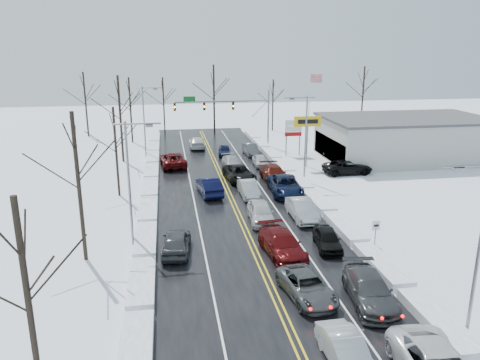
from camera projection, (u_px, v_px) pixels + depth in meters
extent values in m
plane|color=white|center=(240.00, 218.00, 39.00)|extent=(160.00, 160.00, 0.00)
cube|color=black|center=(236.00, 210.00, 40.90)|extent=(14.00, 84.00, 0.01)
cube|color=white|center=(148.00, 215.00, 39.75)|extent=(1.53, 72.00, 0.58)
cube|color=white|center=(320.00, 206.00, 42.05)|extent=(1.53, 72.00, 0.58)
cylinder|color=slate|center=(268.00, 118.00, 65.74)|extent=(0.24, 0.24, 8.00)
cylinder|color=slate|center=(222.00, 101.00, 64.07)|extent=(13.00, 0.18, 0.18)
cylinder|color=slate|center=(260.00, 109.00, 65.17)|extent=(2.33, 0.10, 2.33)
cube|color=#0C591E|center=(189.00, 99.00, 63.27)|extent=(1.60, 0.08, 0.70)
cube|color=black|center=(233.00, 106.00, 64.47)|extent=(0.32, 0.25, 1.05)
sphere|color=#3F0705|center=(233.00, 104.00, 64.24)|extent=(0.20, 0.20, 0.20)
sphere|color=orange|center=(233.00, 106.00, 64.32)|extent=(0.22, 0.22, 0.22)
sphere|color=black|center=(233.00, 108.00, 64.40)|extent=(0.20, 0.20, 0.20)
cube|color=black|center=(204.00, 106.00, 63.87)|extent=(0.32, 0.25, 1.05)
sphere|color=#3F0705|center=(204.00, 104.00, 63.63)|extent=(0.20, 0.20, 0.20)
sphere|color=orange|center=(204.00, 107.00, 63.72)|extent=(0.22, 0.22, 0.22)
sphere|color=black|center=(204.00, 109.00, 63.80)|extent=(0.20, 0.20, 0.20)
cube|color=black|center=(175.00, 107.00, 63.26)|extent=(0.32, 0.25, 1.05)
sphere|color=#3F0705|center=(175.00, 105.00, 63.03)|extent=(0.20, 0.20, 0.20)
sphere|color=orange|center=(175.00, 107.00, 63.11)|extent=(0.22, 0.22, 0.22)
sphere|color=black|center=(175.00, 109.00, 63.19)|extent=(0.20, 0.20, 0.20)
cylinder|color=slate|center=(307.00, 143.00, 54.99)|extent=(0.20, 0.20, 5.60)
cube|color=yellow|center=(308.00, 121.00, 54.27)|extent=(3.20, 0.30, 1.20)
cube|color=black|center=(308.00, 122.00, 54.11)|extent=(2.40, 0.04, 0.50)
cylinder|color=slate|center=(286.00, 140.00, 60.77)|extent=(0.16, 0.16, 4.00)
cylinder|color=slate|center=(300.00, 140.00, 61.04)|extent=(0.16, 0.16, 4.00)
cube|color=white|center=(294.00, 123.00, 60.27)|extent=(2.20, 0.22, 0.70)
cube|color=white|center=(293.00, 129.00, 60.49)|extent=(2.20, 0.22, 0.70)
cube|color=#960B0D|center=(293.00, 134.00, 60.69)|extent=(2.20, 0.22, 0.50)
cylinder|color=slate|center=(375.00, 238.00, 32.35)|extent=(0.08, 0.08, 2.20)
cube|color=white|center=(376.00, 225.00, 32.10)|extent=(0.55, 0.05, 0.70)
cube|color=black|center=(376.00, 226.00, 32.06)|extent=(0.35, 0.02, 0.15)
cylinder|color=silver|center=(309.00, 109.00, 68.35)|extent=(0.14, 0.14, 10.00)
cube|color=#A2A29E|center=(405.00, 139.00, 59.02)|extent=(20.00, 12.00, 5.00)
cube|color=#262628|center=(329.00, 149.00, 57.76)|extent=(0.10, 11.00, 2.80)
cube|color=#3F3F42|center=(407.00, 118.00, 58.28)|extent=(20.40, 12.40, 0.30)
cylinder|color=slate|center=(479.00, 253.00, 21.96)|extent=(0.18, 0.18, 9.00)
cylinder|color=slate|center=(476.00, 165.00, 20.65)|extent=(3.20, 0.12, 0.12)
cube|color=slate|center=(459.00, 169.00, 20.57)|extent=(0.50, 0.25, 0.18)
cylinder|color=slate|center=(306.00, 139.00, 48.53)|extent=(0.18, 0.18, 9.00)
cylinder|color=slate|center=(300.00, 98.00, 47.21)|extent=(3.20, 0.12, 0.12)
cube|color=slate|center=(292.00, 99.00, 47.13)|extent=(0.50, 0.25, 0.18)
cylinder|color=slate|center=(129.00, 185.00, 32.67)|extent=(0.18, 0.18, 9.00)
cylinder|color=slate|center=(137.00, 124.00, 31.60)|extent=(3.20, 0.12, 0.12)
cube|color=slate|center=(149.00, 126.00, 31.76)|extent=(0.50, 0.25, 0.18)
cylinder|color=slate|center=(144.00, 122.00, 59.24)|extent=(0.18, 0.18, 9.00)
cylinder|color=slate|center=(149.00, 88.00, 58.17)|extent=(3.20, 0.12, 0.12)
cube|color=slate|center=(155.00, 89.00, 58.33)|extent=(0.50, 0.25, 0.18)
cylinder|color=#2D231C|center=(30.00, 312.00, 17.12)|extent=(0.24, 0.24, 9.00)
cylinder|color=#2D231C|center=(79.00, 189.00, 30.18)|extent=(0.27, 0.27, 10.00)
cylinder|color=#2D231C|center=(116.00, 152.00, 43.83)|extent=(0.23, 0.23, 8.50)
cylinder|color=#2D231C|center=(121.00, 119.00, 56.72)|extent=(0.28, 0.28, 10.50)
cylinder|color=#2D231C|center=(131.00, 110.00, 68.31)|extent=(0.25, 0.25, 9.50)
cylinder|color=#2D231C|center=(86.00, 105.00, 72.84)|extent=(0.27, 0.27, 10.00)
cylinder|color=#2D231C|center=(164.00, 106.00, 75.74)|extent=(0.24, 0.24, 9.00)
cylinder|color=#2D231C|center=(214.00, 100.00, 74.78)|extent=(0.29, 0.29, 11.00)
cylinder|color=#2D231C|center=(273.00, 105.00, 78.06)|extent=(0.23, 0.23, 8.50)
cylinder|color=#2D231C|center=(363.00, 97.00, 80.68)|extent=(0.28, 0.28, 10.50)
imported|color=#45494B|center=(306.00, 297.00, 26.85)|extent=(2.91, 5.17, 1.37)
imported|color=#4F0A0B|center=(282.00, 255.00, 32.21)|extent=(2.81, 5.78, 1.62)
imported|color=silver|center=(261.00, 222.00, 38.29)|extent=(2.16, 4.87, 1.63)
imported|color=#A0A3A8|center=(249.00, 196.00, 44.75)|extent=(1.65, 4.53, 1.48)
imported|color=black|center=(239.00, 180.00, 49.96)|extent=(3.25, 5.99, 1.60)
imported|color=#9FA2A7|center=(232.00, 168.00, 55.12)|extent=(2.29, 4.75, 1.33)
imported|color=black|center=(224.00, 155.00, 61.38)|extent=(2.02, 4.09, 1.34)
imported|color=#383B3D|center=(369.00, 302.00, 26.29)|extent=(2.90, 5.69, 1.58)
imported|color=black|center=(327.00, 248.00, 33.34)|extent=(2.14, 4.27, 1.40)
imported|color=#B0B2B9|center=(302.00, 219.00, 38.96)|extent=(1.73, 4.93, 1.62)
imported|color=black|center=(285.00, 194.00, 45.50)|extent=(3.20, 6.28, 1.70)
imported|color=#4A1109|center=(274.00, 181.00, 49.64)|extent=(2.38, 5.66, 1.63)
imported|color=silver|center=(260.00, 166.00, 55.86)|extent=(1.71, 3.99, 1.34)
imported|color=#444649|center=(251.00, 155.00, 61.66)|extent=(1.80, 4.52, 1.46)
imported|color=black|center=(209.00, 194.00, 45.33)|extent=(2.40, 5.38, 1.71)
imported|color=#500A0B|center=(173.00, 166.00, 55.77)|extent=(3.27, 6.26, 1.68)
imported|color=silver|center=(197.00, 148.00, 65.83)|extent=(2.31, 5.35, 1.53)
imported|color=#393C3E|center=(177.00, 252.00, 32.63)|extent=(2.38, 4.86, 1.60)
imported|color=black|center=(347.00, 174.00, 52.56)|extent=(5.60, 2.67, 1.54)
imported|color=#3A3D3F|center=(357.00, 163.00, 57.22)|extent=(2.85, 5.54, 1.54)
imported|color=black|center=(327.00, 155.00, 61.61)|extent=(2.37, 4.88, 1.61)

